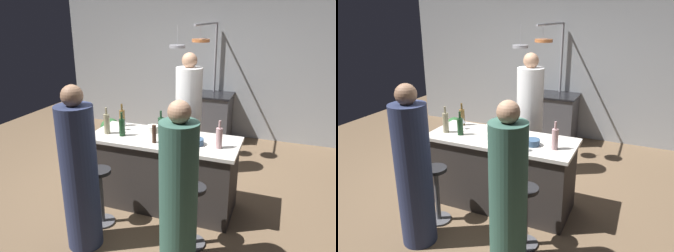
# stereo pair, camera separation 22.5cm
# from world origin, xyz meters

# --- Properties ---
(ground_plane) EXTENTS (9.00, 9.00, 0.00)m
(ground_plane) POSITION_xyz_m (0.00, 0.00, 0.00)
(ground_plane) COLOR brown
(back_wall) EXTENTS (6.40, 0.16, 2.60)m
(back_wall) POSITION_xyz_m (0.00, 2.85, 1.30)
(back_wall) COLOR #9EA3A8
(back_wall) RESTS_ON ground_plane
(kitchen_island) EXTENTS (1.80, 0.72, 0.90)m
(kitchen_island) POSITION_xyz_m (0.00, 0.00, 0.45)
(kitchen_island) COLOR #332D2B
(kitchen_island) RESTS_ON ground_plane
(stove_range) EXTENTS (0.80, 0.64, 0.89)m
(stove_range) POSITION_xyz_m (0.00, 2.45, 0.45)
(stove_range) COLOR #47474C
(stove_range) RESTS_ON ground_plane
(chef) EXTENTS (0.38, 0.38, 1.80)m
(chef) POSITION_xyz_m (0.01, 0.99, 0.83)
(chef) COLOR white
(chef) RESTS_ON ground_plane
(bar_stool_right) EXTENTS (0.28, 0.28, 0.68)m
(bar_stool_right) POSITION_xyz_m (0.55, -0.62, 0.38)
(bar_stool_right) COLOR #4C4C51
(bar_stool_right) RESTS_ON ground_plane
(guest_right) EXTENTS (0.35, 0.35, 1.64)m
(guest_right) POSITION_xyz_m (0.51, -0.96, 0.76)
(guest_right) COLOR #33594C
(guest_right) RESTS_ON ground_plane
(bar_stool_left) EXTENTS (0.28, 0.28, 0.68)m
(bar_stool_left) POSITION_xyz_m (-0.52, -0.62, 0.38)
(bar_stool_left) COLOR #4C4C51
(bar_stool_left) RESTS_ON ground_plane
(guest_left) EXTENTS (0.36, 0.36, 1.70)m
(guest_left) POSITION_xyz_m (-0.50, -0.99, 0.79)
(guest_left) COLOR #262D4C
(guest_left) RESTS_ON ground_plane
(overhead_pot_rack) EXTENTS (0.60, 1.51, 2.17)m
(overhead_pot_rack) POSITION_xyz_m (-0.05, 1.94, 1.65)
(overhead_pot_rack) COLOR gray
(overhead_pot_rack) RESTS_ON ground_plane
(potted_plant) EXTENTS (0.36, 0.36, 0.52)m
(potted_plant) POSITION_xyz_m (-1.61, 1.47, 0.30)
(potted_plant) COLOR brown
(potted_plant) RESTS_ON ground_plane
(pepper_mill) EXTENTS (0.05, 0.05, 0.21)m
(pepper_mill) POSITION_xyz_m (-0.05, -0.18, 1.01)
(pepper_mill) COLOR #382319
(pepper_mill) RESTS_ON kitchen_island
(wine_bottle_green) EXTENTS (0.07, 0.07, 0.32)m
(wine_bottle_green) POSITION_xyz_m (-0.05, 0.04, 1.02)
(wine_bottle_green) COLOR #193D23
(wine_bottle_green) RESTS_ON kitchen_island
(wine_bottle_red) EXTENTS (0.07, 0.07, 0.29)m
(wine_bottle_red) POSITION_xyz_m (-0.50, -0.10, 1.01)
(wine_bottle_red) COLOR #143319
(wine_bottle_red) RESTS_ON kitchen_island
(wine_bottle_rose) EXTENTS (0.07, 0.07, 0.31)m
(wine_bottle_rose) POSITION_xyz_m (0.68, -0.08, 1.02)
(wine_bottle_rose) COLOR #B78C8E
(wine_bottle_rose) RESTS_ON kitchen_island
(wine_bottle_white) EXTENTS (0.07, 0.07, 0.33)m
(wine_bottle_white) POSITION_xyz_m (-0.71, -0.10, 1.03)
(wine_bottle_white) COLOR gray
(wine_bottle_white) RESTS_ON kitchen_island
(wine_bottle_amber) EXTENTS (0.07, 0.07, 0.30)m
(wine_bottle_amber) POSITION_xyz_m (-0.67, 0.23, 1.01)
(wine_bottle_amber) COLOR brown
(wine_bottle_amber) RESTS_ON kitchen_island
(wine_glass_near_right_guest) EXTENTS (0.07, 0.07, 0.15)m
(wine_glass_near_right_guest) POSITION_xyz_m (0.08, -0.12, 1.01)
(wine_glass_near_right_guest) COLOR silver
(wine_glass_near_right_guest) RESTS_ON kitchen_island
(wine_glass_by_chef) EXTENTS (0.07, 0.07, 0.15)m
(wine_glass_by_chef) POSITION_xyz_m (-0.58, 0.09, 1.01)
(wine_glass_by_chef) COLOR silver
(wine_glass_by_chef) RESTS_ON kitchen_island
(wine_glass_near_left_guest) EXTENTS (0.07, 0.07, 0.15)m
(wine_glass_near_left_guest) POSITION_xyz_m (0.40, -0.25, 1.01)
(wine_glass_near_left_guest) COLOR silver
(wine_glass_near_left_guest) RESTS_ON kitchen_island
(mixing_bowl_ceramic) EXTENTS (0.15, 0.15, 0.08)m
(mixing_bowl_ceramic) POSITION_xyz_m (-0.20, 0.14, 0.94)
(mixing_bowl_ceramic) COLOR silver
(mixing_bowl_ceramic) RESTS_ON kitchen_island
(mixing_bowl_blue) EXTENTS (0.17, 0.17, 0.07)m
(mixing_bowl_blue) POSITION_xyz_m (0.42, -0.07, 0.94)
(mixing_bowl_blue) COLOR #334C6B
(mixing_bowl_blue) RESTS_ON kitchen_island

